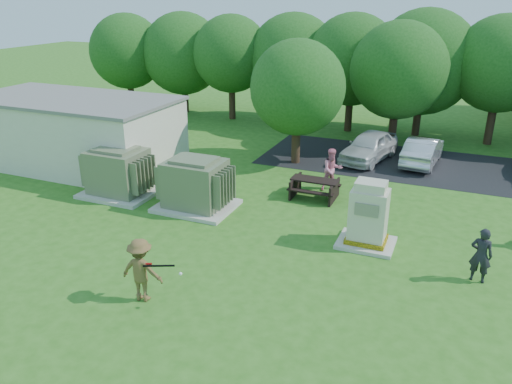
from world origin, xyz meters
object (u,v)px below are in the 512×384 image
at_px(generator_cabinet, 368,218).
at_px(person_by_generator, 481,255).
at_px(picnic_table, 314,186).
at_px(person_at_picnic, 332,170).
at_px(car_white, 369,146).
at_px(car_silver_a, 423,151).
at_px(transformer_left, 118,173).
at_px(batter, 141,270).
at_px(transformer_right, 196,185).

distance_m(generator_cabinet, person_by_generator, 3.66).
distance_m(picnic_table, person_at_picnic, 1.32).
xyz_separation_m(car_white, car_silver_a, (2.58, 0.46, -0.05)).
height_order(transformer_left, picnic_table, transformer_left).
distance_m(transformer_left, batter, 8.27).
bearing_deg(car_silver_a, generator_cabinet, 89.98).
height_order(picnic_table, person_at_picnic, person_at_picnic).
xyz_separation_m(transformer_right, person_at_picnic, (4.45, 4.02, -0.04)).
relative_size(transformer_left, transformer_right, 1.00).
distance_m(generator_cabinet, person_at_picnic, 5.13).
height_order(generator_cabinet, person_by_generator, generator_cabinet).
xyz_separation_m(transformer_left, transformer_right, (3.70, 0.00, 0.00)).
bearing_deg(person_at_picnic, transformer_right, -173.12).
relative_size(picnic_table, person_at_picnic, 1.05).
height_order(batter, car_white, batter).
height_order(generator_cabinet, car_white, generator_cabinet).
bearing_deg(car_silver_a, car_white, 15.01).
xyz_separation_m(batter, person_by_generator, (8.62, 4.68, -0.07)).
bearing_deg(transformer_right, person_at_picnic, 42.05).
distance_m(transformer_left, picnic_table, 8.25).
xyz_separation_m(batter, car_silver_a, (5.94, 15.46, -0.24)).
height_order(transformer_left, person_at_picnic, transformer_left).
distance_m(generator_cabinet, car_white, 9.47).
xyz_separation_m(transformer_left, car_silver_a, (11.42, 9.26, -0.28)).
bearing_deg(person_by_generator, batter, 36.25).
relative_size(generator_cabinet, person_by_generator, 1.33).
distance_m(picnic_table, batter, 9.32).
bearing_deg(picnic_table, transformer_right, -144.94).
bearing_deg(picnic_table, transformer_left, -159.89).
bearing_deg(person_by_generator, car_silver_a, -68.30).
bearing_deg(transformer_right, batter, -73.98).
relative_size(car_white, car_silver_a, 1.04).
bearing_deg(car_silver_a, transformer_right, 55.06).
relative_size(generator_cabinet, car_white, 0.53).
bearing_deg(transformer_left, generator_cabinet, -2.71).
xyz_separation_m(batter, car_white, (3.36, 15.00, -0.19)).
distance_m(generator_cabinet, car_silver_a, 9.80).
relative_size(generator_cabinet, person_at_picnic, 1.24).
xyz_separation_m(person_at_picnic, car_white, (0.68, 4.78, -0.19)).
bearing_deg(car_silver_a, batter, 73.85).
height_order(picnic_table, batter, batter).
distance_m(transformer_left, transformer_right, 3.70).
height_order(generator_cabinet, picnic_table, generator_cabinet).
distance_m(transformer_left, person_at_picnic, 9.09).
relative_size(picnic_table, batter, 1.05).
distance_m(transformer_right, person_by_generator, 10.51).
bearing_deg(person_at_picnic, generator_cabinet, -96.90).
bearing_deg(car_silver_a, person_by_generator, 108.82).
relative_size(transformer_right, car_white, 0.69).
bearing_deg(car_white, transformer_right, -107.20).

